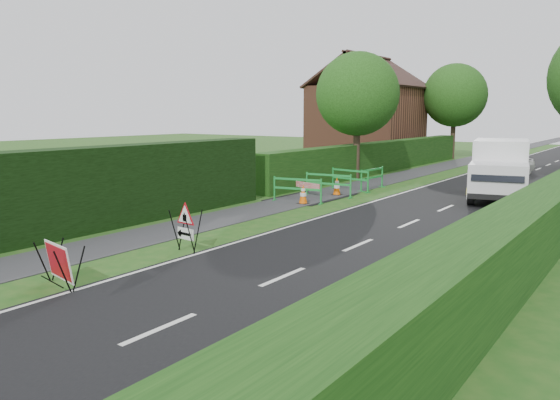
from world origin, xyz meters
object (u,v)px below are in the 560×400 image
Objects in this scene: works_van at (500,169)px; hatchback_car at (508,164)px; red_rect_sign at (59,263)px; triangle_sign at (184,223)px.

hatchback_car is at bearing 88.46° from works_van.
works_van is 9.97m from hatchback_car.
red_rect_sign is 0.32× the size of hatchback_car.
red_rect_sign is 1.06× the size of triangle_sign.
hatchback_car is at bearing 89.31° from triangle_sign.
hatchback_car reaches higher than triangle_sign.
red_rect_sign is 17.56m from works_van.
hatchback_car is (-1.85, 9.78, -0.65)m from works_van.
works_van reaches higher than red_rect_sign.
hatchback_car reaches higher than red_rect_sign.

